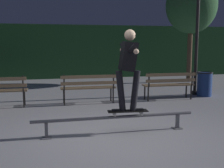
# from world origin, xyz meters

# --- Properties ---
(ground_plane) EXTENTS (90.00, 90.00, 0.00)m
(ground_plane) POSITION_xyz_m (0.00, 0.00, 0.00)
(ground_plane) COLOR #99999E
(hedge_backdrop) EXTENTS (24.00, 1.20, 2.67)m
(hedge_backdrop) POSITION_xyz_m (0.00, 10.00, 1.33)
(hedge_backdrop) COLOR #234C28
(hedge_backdrop) RESTS_ON ground
(grind_rail) EXTENTS (3.19, 0.18, 0.34)m
(grind_rail) POSITION_xyz_m (0.00, 0.23, 0.27)
(grind_rail) COLOR slate
(grind_rail) RESTS_ON ground
(skateboard) EXTENTS (0.79, 0.27, 0.09)m
(skateboard) POSITION_xyz_m (0.25, 0.23, 0.42)
(skateboard) COLOR black
(skateboard) RESTS_ON grind_rail
(skateboarder) EXTENTS (0.63, 1.40, 1.56)m
(skateboarder) POSITION_xyz_m (0.25, 0.23, 1.35)
(skateboarder) COLOR black
(skateboarder) RESTS_ON skateboard
(park_bench_left_center) EXTENTS (1.61, 0.44, 0.88)m
(park_bench_left_center) POSITION_xyz_m (-0.07, 3.09, 0.54)
(park_bench_left_center) COLOR #282623
(park_bench_left_center) RESTS_ON ground
(park_bench_right_center) EXTENTS (1.61, 0.44, 0.88)m
(park_bench_right_center) POSITION_xyz_m (2.43, 3.09, 0.54)
(park_bench_right_center) COLOR #282623
(park_bench_right_center) RESTS_ON ground
(tree_far_right) EXTENTS (2.26, 2.26, 4.66)m
(tree_far_right) POSITION_xyz_m (5.18, 6.94, 3.40)
(tree_far_right) COLOR brown
(tree_far_right) RESTS_ON ground
(lamp_post_right) EXTENTS (0.32, 0.32, 3.90)m
(lamp_post_right) POSITION_xyz_m (3.70, 3.78, 2.48)
(lamp_post_right) COLOR #282623
(lamp_post_right) RESTS_ON ground
(trash_can) EXTENTS (0.52, 0.52, 0.80)m
(trash_can) POSITION_xyz_m (3.86, 3.45, 0.41)
(trash_can) COLOR navy
(trash_can) RESTS_ON ground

